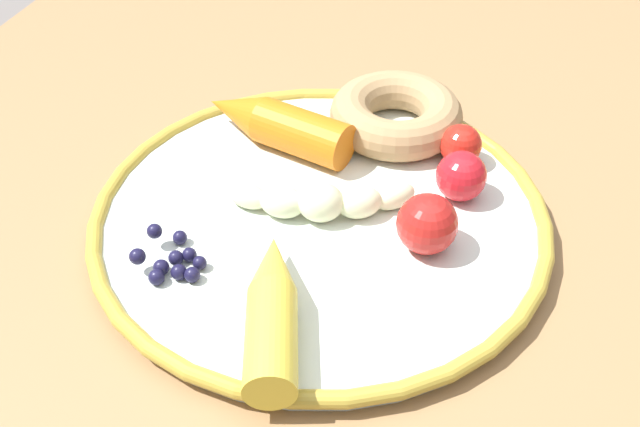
# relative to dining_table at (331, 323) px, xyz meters

# --- Properties ---
(dining_table) EXTENTS (1.26, 0.90, 0.75)m
(dining_table) POSITION_rel_dining_table_xyz_m (0.00, 0.00, 0.00)
(dining_table) COLOR #977149
(dining_table) RESTS_ON ground_plane
(plate) EXTENTS (0.35, 0.35, 0.02)m
(plate) POSITION_rel_dining_table_xyz_m (-0.03, -0.02, 0.09)
(plate) COLOR silver
(plate) RESTS_ON dining_table
(banana) EXTENTS (0.07, 0.14, 0.03)m
(banana) POSITION_rel_dining_table_xyz_m (-0.03, -0.02, 0.10)
(banana) COLOR #E8ECB6
(banana) RESTS_ON plate
(carrot_orange) EXTENTS (0.07, 0.14, 0.04)m
(carrot_orange) POSITION_rel_dining_table_xyz_m (-0.10, -0.08, 0.11)
(carrot_orange) COLOR orange
(carrot_orange) RESTS_ON plate
(carrot_yellow) EXTENTS (0.13, 0.07, 0.03)m
(carrot_yellow) POSITION_rel_dining_table_xyz_m (0.09, -0.01, 0.11)
(carrot_yellow) COLOR yellow
(carrot_yellow) RESTS_ON plate
(donut) EXTENTS (0.13, 0.13, 0.03)m
(donut) POSITION_rel_dining_table_xyz_m (-0.15, 0.01, 0.11)
(donut) COLOR tan
(donut) RESTS_ON plate
(blueberry_pile) EXTENTS (0.05, 0.05, 0.02)m
(blueberry_pile) POSITION_rel_dining_table_xyz_m (0.06, -0.10, 0.10)
(blueberry_pile) COLOR #191638
(blueberry_pile) RESTS_ON plate
(tomato_near) EXTENTS (0.04, 0.04, 0.04)m
(tomato_near) POSITION_rel_dining_table_xyz_m (-0.08, 0.08, 0.11)
(tomato_near) COLOR red
(tomato_near) RESTS_ON plate
(tomato_mid) EXTENTS (0.03, 0.03, 0.03)m
(tomato_mid) POSITION_rel_dining_table_xyz_m (-0.12, 0.07, 0.11)
(tomato_mid) COLOR red
(tomato_mid) RESTS_ON plate
(tomato_far) EXTENTS (0.04, 0.04, 0.04)m
(tomato_far) POSITION_rel_dining_table_xyz_m (-0.01, 0.07, 0.11)
(tomato_far) COLOR red
(tomato_far) RESTS_ON plate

